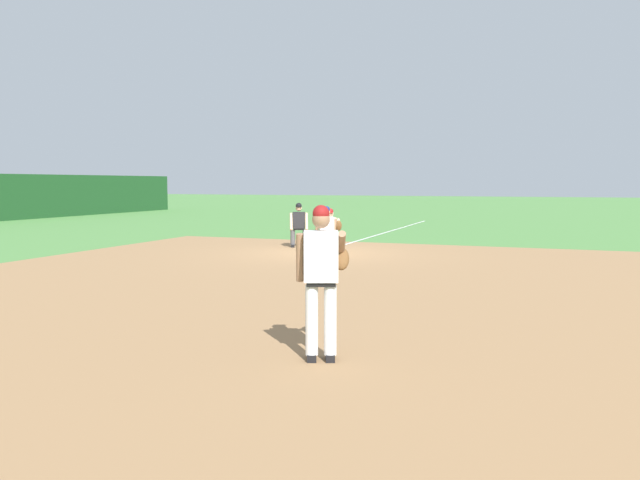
{
  "coord_description": "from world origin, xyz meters",
  "views": [
    {
      "loc": [
        -17.6,
        -6.64,
        2.12
      ],
      "look_at": [
        -7.57,
        -2.87,
        1.13
      ],
      "focal_mm": 35.0,
      "sensor_mm": 36.0,
      "label": 1
    }
  ],
  "objects": [
    {
      "name": "ground_plane",
      "position": [
        0.0,
        0.0,
        0.0
      ],
      "size": [
        160.0,
        160.0,
        0.0
      ],
      "primitive_type": "plane",
      "color": "#518942"
    },
    {
      "name": "infield_dirt_patch",
      "position": [
        -5.41,
        -2.05,
        0.0
      ],
      "size": [
        18.0,
        18.0,
        0.01
      ],
      "primitive_type": "cube",
      "color": "#9E754C",
      "rests_on": "ground"
    },
    {
      "name": "foul_line_stripe",
      "position": [
        8.29,
        0.0,
        0.01
      ],
      "size": [
        16.57,
        0.1,
        0.0
      ],
      "primitive_type": "cube",
      "color": "white",
      "rests_on": "ground"
    },
    {
      "name": "first_base_bag",
      "position": [
        0.0,
        0.0,
        0.04
      ],
      "size": [
        0.38,
        0.38,
        0.09
      ],
      "primitive_type": "cube",
      "color": "white",
      "rests_on": "ground"
    },
    {
      "name": "baseball",
      "position": [
        -3.04,
        -1.17,
        0.04
      ],
      "size": [
        0.07,
        0.07,
        0.07
      ],
      "primitive_type": "sphere",
      "color": "white",
      "rests_on": "ground"
    },
    {
      "name": "pitcher",
      "position": [
        -10.77,
        -4.1,
        1.06
      ],
      "size": [
        0.81,
        0.6,
        1.86
      ],
      "color": "black",
      "rests_on": "ground"
    },
    {
      "name": "first_baseman",
      "position": [
        0.21,
        -0.3,
        0.73
      ],
      "size": [
        0.85,
        0.94,
        1.34
      ],
      "color": "black",
      "rests_on": "ground"
    },
    {
      "name": "baserunner",
      "position": [
        -1.21,
        -0.68,
        0.79
      ],
      "size": [
        0.62,
        0.68,
        1.46
      ],
      "color": "black",
      "rests_on": "ground"
    },
    {
      "name": "umpire",
      "position": [
        1.2,
        1.16,
        0.79
      ],
      "size": [
        0.59,
        0.67,
        1.46
      ],
      "color": "black",
      "rests_on": "ground"
    }
  ]
}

